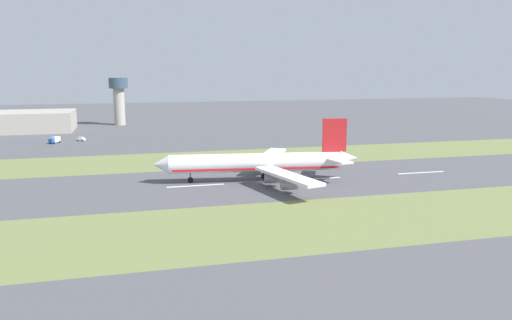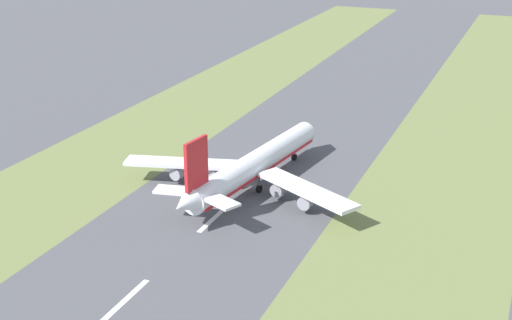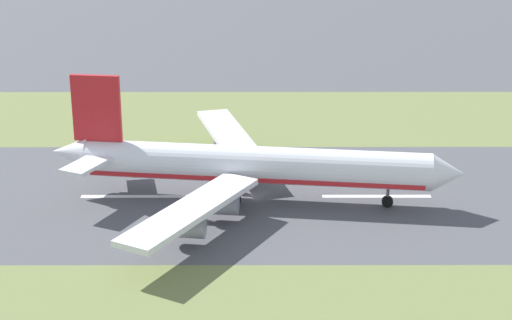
% 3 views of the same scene
% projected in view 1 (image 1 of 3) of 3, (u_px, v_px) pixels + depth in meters
% --- Properties ---
extents(ground_plane, '(800.00, 800.00, 0.00)m').
position_uv_depth(ground_plane, '(258.00, 182.00, 161.56)').
color(ground_plane, '#4C4C51').
extents(grass_median_west, '(40.00, 600.00, 0.01)m').
position_uv_depth(grass_median_west, '(306.00, 223.00, 118.70)').
color(grass_median_west, olive).
rests_on(grass_median_west, ground).
extents(grass_median_east, '(40.00, 600.00, 0.01)m').
position_uv_depth(grass_median_east, '(230.00, 158.00, 204.42)').
color(grass_median_east, olive).
rests_on(grass_median_east, ground).
extents(centreline_dash_near, '(1.20, 18.00, 0.01)m').
position_uv_depth(centreline_dash_near, '(421.00, 173.00, 176.22)').
color(centreline_dash_near, silver).
rests_on(centreline_dash_near, ground).
extents(centreline_dash_mid, '(1.20, 18.00, 0.01)m').
position_uv_depth(centreline_dash_mid, '(315.00, 179.00, 166.41)').
color(centreline_dash_mid, silver).
rests_on(centreline_dash_mid, ground).
extents(centreline_dash_far, '(1.20, 18.00, 0.01)m').
position_uv_depth(centreline_dash_far, '(196.00, 186.00, 156.60)').
color(centreline_dash_far, silver).
rests_on(centreline_dash_far, ground).
extents(airplane_main_jet, '(63.61, 67.15, 20.20)m').
position_uv_depth(airplane_main_jet, '(262.00, 163.00, 162.21)').
color(airplane_main_jet, white).
rests_on(airplane_main_jet, ground).
extents(terminal_building, '(36.00, 76.74, 11.51)m').
position_uv_depth(terminal_building, '(4.00, 122.00, 288.96)').
color(terminal_building, '#A39E93').
rests_on(terminal_building, ground).
extents(control_tower, '(12.00, 12.00, 30.43)m').
position_uv_depth(control_tower, '(119.00, 96.00, 322.04)').
color(control_tower, '#A39E93').
rests_on(control_tower, ground).
extents(service_truck, '(6.21, 5.17, 3.10)m').
position_uv_depth(service_truck, '(55.00, 140.00, 245.23)').
color(service_truck, '#1E51B2').
rests_on(service_truck, ground).
extents(apron_car, '(3.79, 4.70, 2.03)m').
position_uv_depth(apron_car, '(81.00, 139.00, 253.10)').
color(apron_car, white).
rests_on(apron_car, ground).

